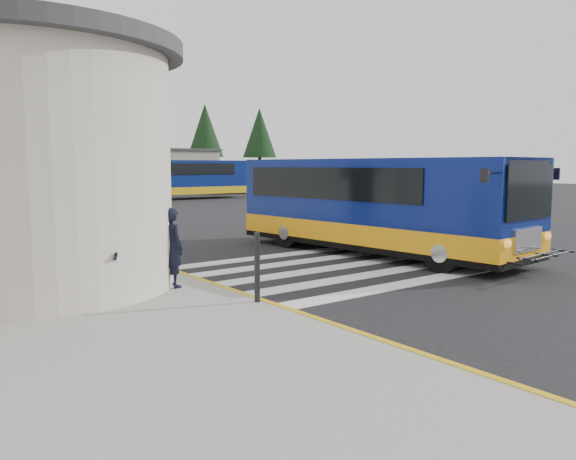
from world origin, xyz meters
TOP-DOWN VIEW (x-y plane):
  - ground at (0.00, 0.00)m, footprint 140.00×140.00m
  - curb_strip at (-4.05, 4.00)m, footprint 0.12×34.00m
  - crosswalk at (-0.50, -0.80)m, footprint 8.00×5.35m
  - depot_building at (6.00, 42.00)m, footprint 26.40×8.40m
  - tree_line at (6.29, 50.00)m, footprint 58.40×4.40m
  - transit_bus at (2.21, 0.21)m, footprint 3.77×9.98m
  - pedestrian_a at (-4.84, -1.02)m, footprint 0.43×0.61m
  - pedestrian_b at (-6.54, -1.75)m, footprint 0.92×1.01m
  - bollard at (-4.20, -3.07)m, footprint 0.10×0.10m
  - far_bus_a at (9.86, 28.05)m, footprint 9.98×3.10m
  - far_bus_b at (19.23, 33.05)m, footprint 8.66×2.62m

SIDE VIEW (x-z plane):
  - ground at x=0.00m, z-range 0.00..0.00m
  - crosswalk at x=-0.50m, z-range 0.00..0.01m
  - curb_strip at x=-4.05m, z-range 0.00..0.16m
  - bollard at x=-4.20m, z-range 0.15..1.40m
  - pedestrian_a at x=-4.84m, z-range 0.15..1.75m
  - pedestrian_b at x=-6.54m, z-range 0.15..1.82m
  - transit_bus at x=2.21m, z-range -0.06..2.71m
  - far_bus_b at x=19.23m, z-range 0.33..2.55m
  - far_bus_a at x=9.86m, z-range 0.38..2.93m
  - depot_building at x=6.00m, z-range 0.01..4.21m
  - tree_line at x=6.29m, z-range 1.77..11.77m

